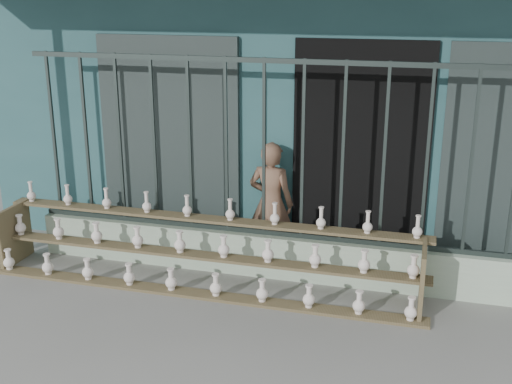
# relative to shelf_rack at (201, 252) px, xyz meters

# --- Properties ---
(ground) EXTENTS (60.00, 60.00, 0.00)m
(ground) POSITION_rel_shelf_rack_xyz_m (0.54, -0.89, -0.36)
(ground) COLOR slate
(workshop_building) EXTENTS (7.40, 6.60, 3.21)m
(workshop_building) POSITION_rel_shelf_rack_xyz_m (0.54, 3.34, 1.26)
(workshop_building) COLOR #275053
(workshop_building) RESTS_ON ground
(parapet_wall) EXTENTS (5.00, 0.20, 0.45)m
(parapet_wall) POSITION_rel_shelf_rack_xyz_m (0.54, 0.41, -0.13)
(parapet_wall) COLOR #A8C0A4
(parapet_wall) RESTS_ON ground
(security_fence) EXTENTS (5.00, 0.04, 1.80)m
(security_fence) POSITION_rel_shelf_rack_xyz_m (0.54, 0.41, 0.99)
(security_fence) COLOR #283330
(security_fence) RESTS_ON parapet_wall
(shelf_rack) EXTENTS (4.50, 0.68, 0.85)m
(shelf_rack) POSITION_rel_shelf_rack_xyz_m (0.00, 0.00, 0.00)
(shelf_rack) COLOR brown
(shelf_rack) RESTS_ON ground
(elderly_woman) EXTENTS (0.53, 0.38, 1.35)m
(elderly_woman) POSITION_rel_shelf_rack_xyz_m (0.53, 0.75, 0.32)
(elderly_woman) COLOR brown
(elderly_woman) RESTS_ON ground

